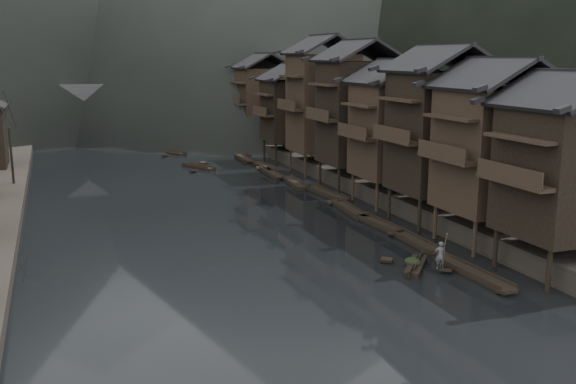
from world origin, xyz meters
name	(u,v)px	position (x,y,z in m)	size (l,w,h in m)	color
water	(260,265)	(0.00, 0.00, 0.00)	(300.00, 300.00, 0.00)	black
right_bank	(410,147)	(35.00, 40.00, 0.90)	(40.00, 200.00, 1.80)	#2D2823
stilt_houses	(365,103)	(17.28, 19.47, 8.84)	(9.00, 67.60, 16.02)	black
moored_sampans	(308,188)	(11.92, 21.08, 0.20)	(3.19, 62.24, 0.47)	black
midriver_boats	(136,149)	(-0.92, 55.63, 0.20)	(14.68, 37.68, 0.45)	black
stone_bridge	(128,107)	(0.00, 72.00, 5.11)	(40.00, 6.00, 9.00)	#4C4C4F
hero_sampan	(416,265)	(9.27, -4.05, 0.20)	(3.45, 3.96, 0.43)	black
cargo_heap	(413,257)	(9.14, -3.89, 0.73)	(0.99, 1.30, 0.59)	black
boatman	(440,252)	(10.27, -5.27, 1.34)	(0.66, 0.43, 1.82)	#595A5C
bamboo_pole	(445,214)	(10.47, -5.27, 3.81)	(0.06, 0.06, 3.85)	#8C7A51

